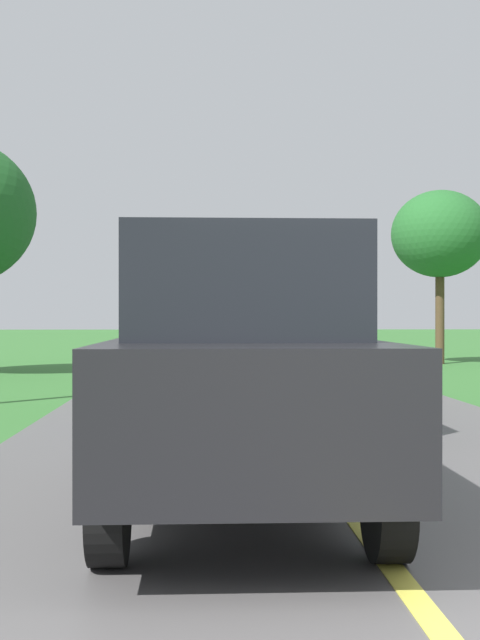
# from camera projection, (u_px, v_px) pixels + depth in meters

# --- Properties ---
(banana_truck_near) EXTENTS (2.38, 5.82, 2.80)m
(banana_truck_near) POSITION_uv_depth(u_px,v_px,m) (244.00, 316.00, 12.06)
(banana_truck_near) COLOR #2D2D30
(banana_truck_near) RESTS_ON road_surface
(roadside_tree_mid_right) EXTENTS (3.01, 3.01, 5.41)m
(roadside_tree_mid_right) POSITION_uv_depth(u_px,v_px,m) (440.00, 235.00, 25.86)
(roadside_tree_mid_right) COLOR #4C3823
(roadside_tree_mid_right) RESTS_ON ground
(following_car) EXTENTS (1.74, 4.10, 1.92)m
(following_car) POSITION_uv_depth(u_px,v_px,m) (239.00, 370.00, 5.80)
(following_car) COLOR black
(following_car) RESTS_ON road_surface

